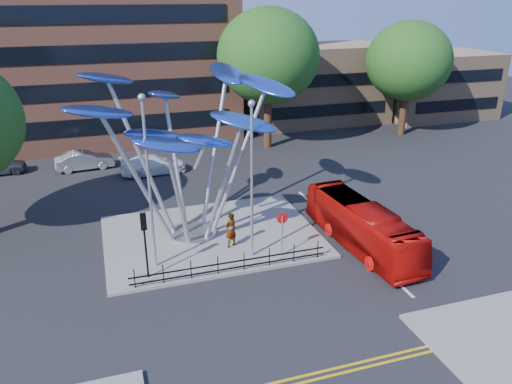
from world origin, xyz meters
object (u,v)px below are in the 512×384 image
object	(u,v)px
street_lamp_right	(252,167)
parked_car_mid	(84,160)
traffic_light_island	(144,232)
no_entry_sign_island	(282,227)
tree_right	(268,56)
pedestrian	(231,230)
parked_car_right	(153,165)
street_lamp_left	(148,169)
tree_far	(409,61)
leaf_sculpture	(185,119)
red_bus	(362,226)

from	to	relation	value
street_lamp_right	parked_car_mid	world-z (taller)	street_lamp_right
traffic_light_island	no_entry_sign_island	xyz separation A→B (m)	(7.00, 0.02, -0.80)
tree_right	pedestrian	xyz separation A→B (m)	(-8.30, -17.69, -6.90)
pedestrian	parked_car_right	xyz separation A→B (m)	(-2.47, 13.69, -0.41)
no_entry_sign_island	street_lamp_left	bearing A→B (deg)	171.39
street_lamp_left	parked_car_mid	xyz separation A→B (m)	(-3.34, 17.20, -4.62)
parked_car_right	pedestrian	bearing A→B (deg)	-174.48
no_entry_sign_island	parked_car_right	world-z (taller)	no_entry_sign_island
street_lamp_left	street_lamp_right	size ratio (longest dim) A/B	1.06
street_lamp_left	no_entry_sign_island	world-z (taller)	street_lamp_left
street_lamp_left	street_lamp_right	xyz separation A→B (m)	(5.00, -0.50, -0.26)
tree_far	street_lamp_left	size ratio (longest dim) A/B	1.23
tree_far	parked_car_mid	world-z (taller)	tree_far
leaf_sculpture	red_bus	world-z (taller)	leaf_sculpture
leaf_sculpture	no_entry_sign_island	distance (m)	7.71
red_bus	parked_car_mid	world-z (taller)	red_bus
street_lamp_left	no_entry_sign_island	xyz separation A→B (m)	(6.50, -0.98, -3.54)
tree_far	parked_car_mid	bearing A→B (deg)	-177.50
tree_right	traffic_light_island	size ratio (longest dim) A/B	3.54
pedestrian	leaf_sculpture	bearing A→B (deg)	-77.31
no_entry_sign_island	street_lamp_right	bearing A→B (deg)	162.13
leaf_sculpture	traffic_light_island	size ratio (longest dim) A/B	3.71
traffic_light_island	tree_far	bearing A→B (deg)	35.84
tree_right	parked_car_mid	size ratio (longest dim) A/B	2.71
leaf_sculpture	street_lamp_right	bearing A→B (deg)	-55.09
pedestrian	parked_car_right	bearing A→B (deg)	-103.80
leaf_sculpture	parked_car_mid	size ratio (longest dim) A/B	2.85
parked_car_mid	parked_car_right	bearing A→B (deg)	-123.80
no_entry_sign_island	parked_car_right	xyz separation A→B (m)	(-4.77, 15.48, -1.09)
red_bus	parked_car_right	xyz separation A→B (m)	(-9.37, 15.64, -0.54)
pedestrian	no_entry_sign_island	bearing A→B (deg)	118.05
no_entry_sign_island	tree_far	bearing A→B (deg)	44.25
tree_far	street_lamp_left	xyz separation A→B (m)	(-26.50, -18.50, -1.75)
tree_far	tree_right	bearing A→B (deg)	-180.00
tree_far	red_bus	distance (m)	25.63
traffic_light_island	street_lamp_right	bearing A→B (deg)	5.19
street_lamp_right	parked_car_mid	xyz separation A→B (m)	(-8.34, 17.70, -4.36)
tree_far	no_entry_sign_island	bearing A→B (deg)	-135.75
tree_right	parked_car_right	xyz separation A→B (m)	(-10.77, -4.00, -7.31)
tree_right	tree_far	distance (m)	14.03
pedestrian	parked_car_right	distance (m)	13.92
tree_right	no_entry_sign_island	xyz separation A→B (m)	(-6.00, -19.48, -6.22)
parked_car_right	red_bus	bearing A→B (deg)	-153.77
parked_car_mid	traffic_light_island	bearing A→B (deg)	-176.92
tree_right	parked_car_mid	distance (m)	17.49
street_lamp_right	pedestrian	world-z (taller)	street_lamp_right
pedestrian	tree_far	bearing A→B (deg)	-165.60
tree_far	parked_car_mid	distance (m)	30.54
leaf_sculpture	red_bus	bearing A→B (deg)	-26.47
tree_right	street_lamp_right	bearing A→B (deg)	-111.54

